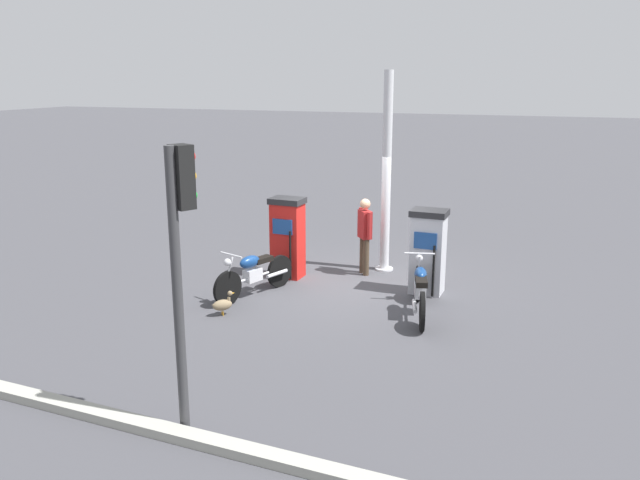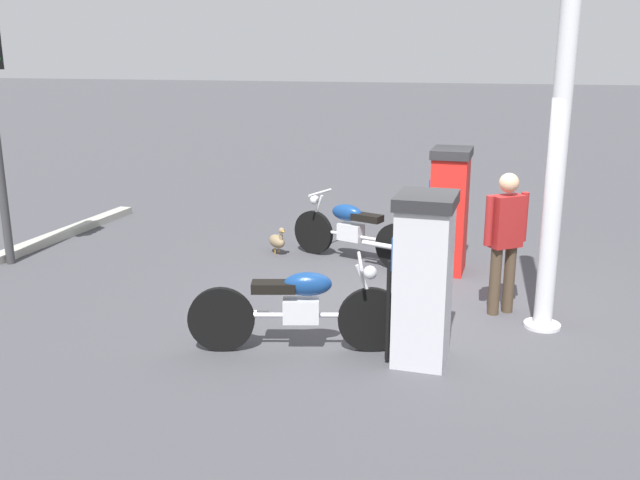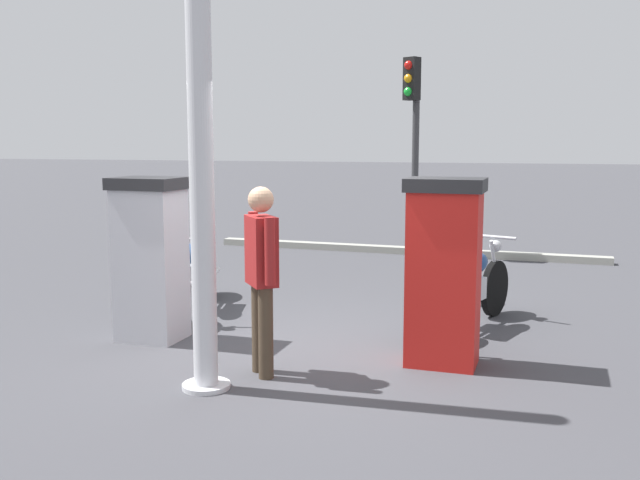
{
  "view_description": "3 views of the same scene",
  "coord_description": "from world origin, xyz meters",
  "px_view_note": "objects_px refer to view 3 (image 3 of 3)",
  "views": [
    {
      "loc": [
        12.02,
        3.75,
        4.18
      ],
      "look_at": [
        1.19,
        -0.29,
        1.21
      ],
      "focal_mm": 36.22,
      "sensor_mm": 36.0,
      "label": 1
    },
    {
      "loc": [
        -0.74,
        7.91,
        2.96
      ],
      "look_at": [
        1.25,
        0.4,
        0.85
      ],
      "focal_mm": 39.19,
      "sensor_mm": 36.0,
      "label": 2
    },
    {
      "loc": [
        -6.46,
        -2.23,
        2.04
      ],
      "look_at": [
        1.34,
        0.1,
        0.9
      ],
      "focal_mm": 40.06,
      "sensor_mm": 36.0,
      "label": 3
    }
  ],
  "objects_px": {
    "wandering_duck": "(482,288)",
    "roadside_traffic_light": "(413,121)",
    "attendant_person": "(262,268)",
    "fuel_pump_near": "(444,271)",
    "motorcycle_near_pump": "(471,286)",
    "fuel_pump_far": "(151,258)",
    "motorcycle_far_pump": "(195,272)",
    "canopy_support_pole": "(201,137)"
  },
  "relations": [
    {
      "from": "fuel_pump_near",
      "to": "wandering_duck",
      "type": "bearing_deg",
      "value": -4.11
    },
    {
      "from": "motorcycle_far_pump",
      "to": "canopy_support_pole",
      "type": "relative_size",
      "value": 0.5
    },
    {
      "from": "roadside_traffic_light",
      "to": "fuel_pump_far",
      "type": "bearing_deg",
      "value": 164.35
    },
    {
      "from": "fuel_pump_near",
      "to": "fuel_pump_far",
      "type": "height_order",
      "value": "fuel_pump_near"
    },
    {
      "from": "attendant_person",
      "to": "fuel_pump_near",
      "type": "bearing_deg",
      "value": -62.98
    },
    {
      "from": "roadside_traffic_light",
      "to": "canopy_support_pole",
      "type": "bearing_deg",
      "value": 176.02
    },
    {
      "from": "fuel_pump_near",
      "to": "attendant_person",
      "type": "distance_m",
      "value": 1.65
    },
    {
      "from": "roadside_traffic_light",
      "to": "wandering_duck",
      "type": "bearing_deg",
      "value": -157.19
    },
    {
      "from": "roadside_traffic_light",
      "to": "canopy_support_pole",
      "type": "distance_m",
      "value": 7.25
    },
    {
      "from": "fuel_pump_near",
      "to": "motorcycle_far_pump",
      "type": "bearing_deg",
      "value": 68.53
    },
    {
      "from": "attendant_person",
      "to": "motorcycle_near_pump",
      "type": "bearing_deg",
      "value": -37.01
    },
    {
      "from": "fuel_pump_far",
      "to": "wandering_duck",
      "type": "bearing_deg",
      "value": -51.3
    },
    {
      "from": "motorcycle_near_pump",
      "to": "attendant_person",
      "type": "bearing_deg",
      "value": 142.99
    },
    {
      "from": "wandering_duck",
      "to": "canopy_support_pole",
      "type": "height_order",
      "value": "canopy_support_pole"
    },
    {
      "from": "motorcycle_far_pump",
      "to": "attendant_person",
      "type": "xyz_separation_m",
      "value": [
        -1.96,
        -1.62,
        0.47
      ]
    },
    {
      "from": "fuel_pump_near",
      "to": "wandering_duck",
      "type": "xyz_separation_m",
      "value": [
        2.53,
        -0.18,
        -0.65
      ]
    },
    {
      "from": "roadside_traffic_light",
      "to": "motorcycle_near_pump",
      "type": "bearing_deg",
      "value": -163.0
    },
    {
      "from": "motorcycle_near_pump",
      "to": "roadside_traffic_light",
      "type": "bearing_deg",
      "value": 17.0
    },
    {
      "from": "wandering_duck",
      "to": "roadside_traffic_light",
      "type": "height_order",
      "value": "roadside_traffic_light"
    },
    {
      "from": "fuel_pump_near",
      "to": "motorcycle_near_pump",
      "type": "distance_m",
      "value": 1.44
    },
    {
      "from": "fuel_pump_near",
      "to": "motorcycle_far_pump",
      "type": "height_order",
      "value": "fuel_pump_near"
    },
    {
      "from": "attendant_person",
      "to": "motorcycle_far_pump",
      "type": "bearing_deg",
      "value": 39.57
    },
    {
      "from": "fuel_pump_near",
      "to": "fuel_pump_far",
      "type": "bearing_deg",
      "value": 90.0
    },
    {
      "from": "fuel_pump_far",
      "to": "motorcycle_near_pump",
      "type": "distance_m",
      "value": 3.42
    },
    {
      "from": "attendant_person",
      "to": "roadside_traffic_light",
      "type": "xyz_separation_m",
      "value": [
        6.77,
        -0.18,
        1.42
      ]
    },
    {
      "from": "motorcycle_near_pump",
      "to": "canopy_support_pole",
      "type": "relative_size",
      "value": 0.46
    },
    {
      "from": "attendant_person",
      "to": "roadside_traffic_light",
      "type": "relative_size",
      "value": 0.48
    },
    {
      "from": "wandering_duck",
      "to": "canopy_support_pole",
      "type": "xyz_separation_m",
      "value": [
        -3.74,
        1.97,
        1.85
      ]
    },
    {
      "from": "fuel_pump_far",
      "to": "wandering_duck",
      "type": "relative_size",
      "value": 3.79
    },
    {
      "from": "fuel_pump_near",
      "to": "canopy_support_pole",
      "type": "relative_size",
      "value": 0.4
    },
    {
      "from": "fuel_pump_far",
      "to": "attendant_person",
      "type": "distance_m",
      "value": 1.69
    },
    {
      "from": "motorcycle_far_pump",
      "to": "wandering_duck",
      "type": "relative_size",
      "value": 4.85
    },
    {
      "from": "roadside_traffic_light",
      "to": "canopy_support_pole",
      "type": "relative_size",
      "value": 0.8
    },
    {
      "from": "fuel_pump_near",
      "to": "motorcycle_far_pump",
      "type": "distance_m",
      "value": 3.34
    },
    {
      "from": "motorcycle_near_pump",
      "to": "canopy_support_pole",
      "type": "bearing_deg",
      "value": 143.32
    },
    {
      "from": "fuel_pump_far",
      "to": "attendant_person",
      "type": "relative_size",
      "value": 1.01
    },
    {
      "from": "motorcycle_near_pump",
      "to": "roadside_traffic_light",
      "type": "xyz_separation_m",
      "value": [
        4.65,
        1.42,
        1.9
      ]
    },
    {
      "from": "fuel_pump_near",
      "to": "motorcycle_near_pump",
      "type": "relative_size",
      "value": 0.87
    },
    {
      "from": "fuel_pump_far",
      "to": "fuel_pump_near",
      "type": "bearing_deg",
      "value": -90.0
    },
    {
      "from": "attendant_person",
      "to": "wandering_duck",
      "type": "height_order",
      "value": "attendant_person"
    },
    {
      "from": "motorcycle_near_pump",
      "to": "canopy_support_pole",
      "type": "distance_m",
      "value": 3.6
    },
    {
      "from": "roadside_traffic_light",
      "to": "attendant_person",
      "type": "bearing_deg",
      "value": 178.48
    }
  ]
}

